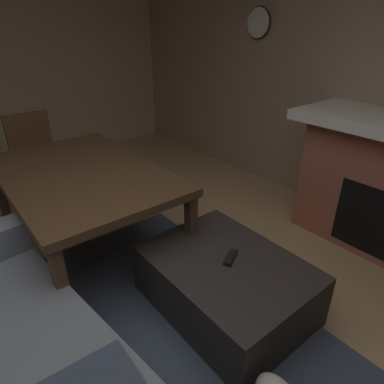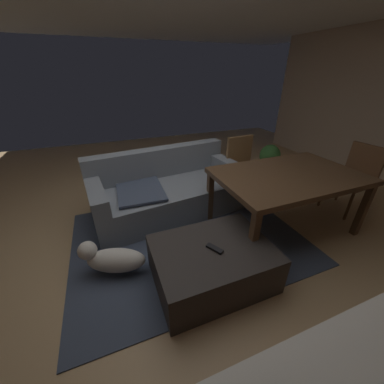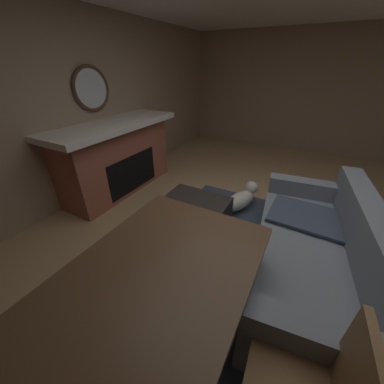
% 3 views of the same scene
% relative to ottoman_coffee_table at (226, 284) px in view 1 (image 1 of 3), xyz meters
% --- Properties ---
extents(area_rug, '(2.60, 2.00, 0.01)m').
position_rel_ottoman_coffee_table_xyz_m(area_rug, '(-0.00, 0.65, -0.19)').
color(area_rug, '#3D475B').
rests_on(area_rug, ground).
extents(ottoman_coffee_table, '(1.06, 0.79, 0.38)m').
position_rel_ottoman_coffee_table_xyz_m(ottoman_coffee_table, '(0.00, 0.00, 0.00)').
color(ottoman_coffee_table, '#2D2826').
rests_on(ottoman_coffee_table, ground).
extents(tv_remote, '(0.12, 0.16, 0.02)m').
position_rel_ottoman_coffee_table_xyz_m(tv_remote, '(-0.00, -0.03, 0.20)').
color(tv_remote, black).
rests_on(tv_remote, ottoman_coffee_table).
extents(dining_table, '(1.65, 1.07, 0.74)m').
position_rel_ottoman_coffee_table_xyz_m(dining_table, '(1.17, 0.44, 0.48)').
color(dining_table, '#513823').
rests_on(dining_table, ground).
extents(dining_chair_east, '(0.47, 0.47, 0.93)m').
position_rel_ottoman_coffee_table_xyz_m(dining_chair_east, '(2.39, 0.45, 0.33)').
color(dining_chair_east, brown).
rests_on(dining_chair_east, ground).
extents(wall_clock, '(0.32, 0.03, 0.32)m').
position_rel_ottoman_coffee_table_xyz_m(wall_clock, '(1.49, -1.83, 1.56)').
color(wall_clock, silver).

